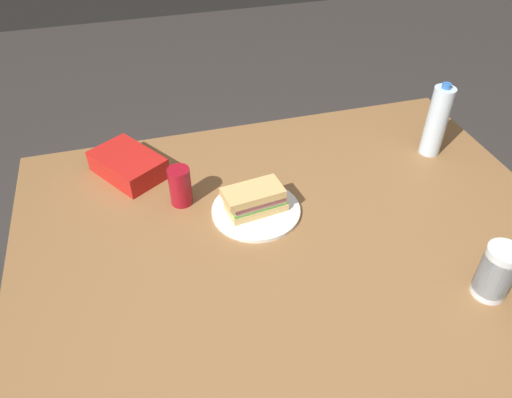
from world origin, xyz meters
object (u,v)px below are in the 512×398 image
object	(u,v)px
dining_table	(294,255)
soda_can_red	(180,186)
sandwich	(255,199)
paper_plate	(256,210)
plastic_cup_stack	(496,272)
water_bottle_tall	(437,121)
chip_bag	(128,165)

from	to	relation	value
dining_table	soda_can_red	size ratio (longest dim) A/B	12.70
sandwich	soda_can_red	size ratio (longest dim) A/B	1.57
paper_plate	soda_can_red	world-z (taller)	soda_can_red
paper_plate	soda_can_red	xyz separation A→B (m)	(0.20, -0.10, 0.05)
sandwich	paper_plate	bearing A→B (deg)	-145.81
plastic_cup_stack	water_bottle_tall	bearing A→B (deg)	-107.56
plastic_cup_stack	dining_table	bearing A→B (deg)	-39.42
chip_bag	dining_table	bearing A→B (deg)	-167.01
sandwich	chip_bag	bearing A→B (deg)	-40.80
soda_can_red	water_bottle_tall	distance (m)	0.86
sandwich	water_bottle_tall	distance (m)	0.68
soda_can_red	water_bottle_tall	xyz separation A→B (m)	(-0.86, -0.03, 0.06)
sandwich	soda_can_red	world-z (taller)	soda_can_red
dining_table	sandwich	xyz separation A→B (m)	(0.08, -0.12, 0.14)
soda_can_red	paper_plate	bearing A→B (deg)	152.83
dining_table	sandwich	size ratio (longest dim) A/B	8.09
water_bottle_tall	plastic_cup_stack	bearing A→B (deg)	72.44
dining_table	chip_bag	xyz separation A→B (m)	(0.43, -0.41, 0.12)
sandwich	plastic_cup_stack	world-z (taller)	plastic_cup_stack
dining_table	water_bottle_tall	world-z (taller)	water_bottle_tall
soda_can_red	plastic_cup_stack	world-z (taller)	plastic_cup_stack
paper_plate	plastic_cup_stack	world-z (taller)	plastic_cup_stack
dining_table	paper_plate	world-z (taller)	paper_plate
water_bottle_tall	chip_bag	bearing A→B (deg)	-8.68
water_bottle_tall	plastic_cup_stack	distance (m)	0.61
paper_plate	soda_can_red	size ratio (longest dim) A/B	2.14
dining_table	paper_plate	bearing A→B (deg)	-56.26
dining_table	chip_bag	distance (m)	0.60
soda_can_red	water_bottle_tall	world-z (taller)	water_bottle_tall
chip_bag	water_bottle_tall	size ratio (longest dim) A/B	0.90
dining_table	water_bottle_tall	size ratio (longest dim) A/B	6.05
paper_plate	chip_bag	size ratio (longest dim) A/B	1.14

